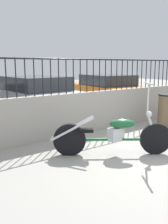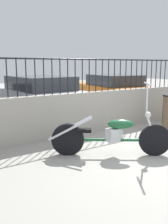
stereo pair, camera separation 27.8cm
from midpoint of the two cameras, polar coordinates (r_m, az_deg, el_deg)
The scene contains 7 objects.
ground_plane at distance 4.78m, azimuth 15.55°, elevation -10.08°, with size 40.00×40.00×0.00m, color gray.
low_wall at distance 6.20m, azimuth -0.63°, elevation -0.04°, with size 9.74×0.18×1.01m.
fence_railing at distance 6.09m, azimuth -0.65°, elevation 9.63°, with size 9.74×0.04×0.80m.
motorcycle_green at distance 4.65m, azimuth 3.76°, elevation -5.18°, with size 1.93×1.39×1.36m.
trash_bin at distance 7.08m, azimuth 17.59°, elevation 0.36°, with size 0.56×0.56×0.89m.
car_silver at distance 8.65m, azimuth -12.66°, elevation 3.84°, with size 2.12×4.70×1.29m.
car_orange at distance 10.15m, azimuth 4.05°, elevation 5.04°, with size 2.15×4.12×1.27m.
Camera 1 is at (-3.68, -2.62, 1.67)m, focal length 40.00 mm.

